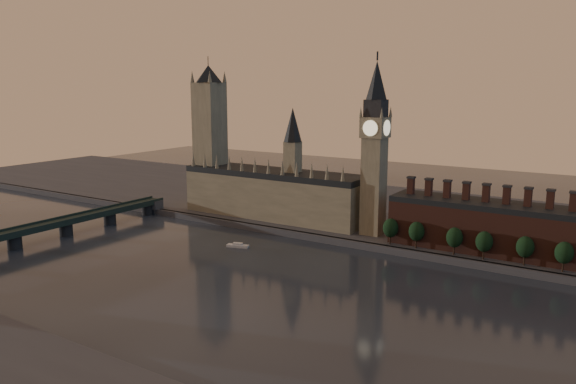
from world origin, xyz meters
name	(u,v)px	position (x,y,z in m)	size (l,w,h in m)	color
ground	(251,293)	(0.00, 0.00, 0.00)	(900.00, 900.00, 0.00)	black
north_bank	(399,214)	(0.00, 178.04, 2.00)	(900.00, 182.00, 4.00)	#404045
palace_of_westminster	(274,191)	(-64.41, 114.91, 21.63)	(130.00, 30.30, 74.00)	gray
victoria_tower	(210,132)	(-120.00, 115.00, 59.09)	(24.00, 24.00, 108.00)	gray
big_ben	(375,146)	(10.00, 110.00, 56.83)	(15.00, 15.00, 107.00)	gray
chimney_block	(494,227)	(80.00, 110.00, 17.82)	(110.00, 25.00, 37.00)	#4F271E
embankment_tree_0	(391,228)	(27.85, 94.40, 13.47)	(8.60, 8.60, 14.88)	black
embankment_tree_1	(417,231)	(42.79, 94.92, 13.47)	(8.60, 8.60, 14.88)	black
embankment_tree_2	(455,238)	(63.99, 93.66, 13.47)	(8.60, 8.60, 14.88)	black
embankment_tree_3	(484,242)	(79.10, 93.89, 13.47)	(8.60, 8.60, 14.88)	black
embankment_tree_4	(525,247)	(98.55, 94.99, 13.47)	(8.60, 8.60, 14.88)	black
embankment_tree_5	(564,253)	(116.13, 94.61, 13.47)	(8.60, 8.60, 14.88)	black
westminster_bridge	(37,231)	(-155.00, -2.70, 7.44)	(14.00, 200.00, 11.55)	#1B2A24
river_boat	(238,246)	(-49.23, 54.22, 0.99)	(13.45, 7.26, 2.59)	silver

